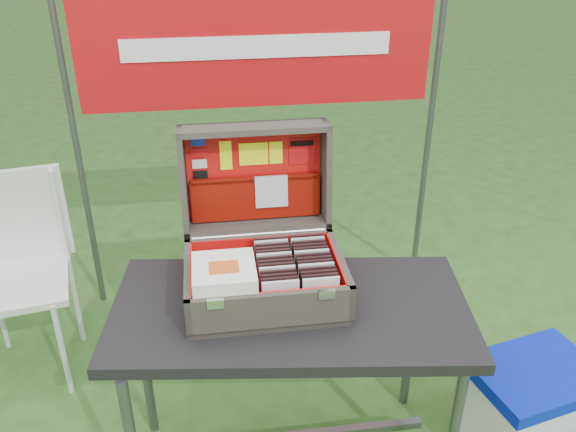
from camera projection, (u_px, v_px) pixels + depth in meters
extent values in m
cube|color=black|center=(290.00, 311.00, 1.99)|extent=(1.22, 0.72, 0.04)
cylinder|color=#59595B|center=(455.00, 427.00, 2.02)|extent=(0.04, 0.04, 0.69)
cylinder|color=#59595B|center=(145.00, 363.00, 2.30)|extent=(0.04, 0.04, 0.69)
cylinder|color=#59595B|center=(411.00, 338.00, 2.43)|extent=(0.04, 0.04, 0.69)
cube|color=#4C473C|center=(266.00, 295.00, 2.01)|extent=(0.52, 0.37, 0.02)
cube|color=#4C473C|center=(272.00, 313.00, 1.83)|extent=(0.52, 0.02, 0.14)
cube|color=#4C473C|center=(260.00, 253.00, 2.13)|extent=(0.52, 0.02, 0.14)
cube|color=#4C473C|center=(189.00, 287.00, 1.95)|extent=(0.02, 0.37, 0.14)
cube|color=#4C473C|center=(340.00, 274.00, 2.01)|extent=(0.02, 0.37, 0.14)
cube|color=red|center=(266.00, 292.00, 2.01)|extent=(0.47, 0.33, 0.01)
cube|color=silver|center=(215.00, 304.00, 1.77)|extent=(0.05, 0.01, 0.03)
cube|color=silver|center=(327.00, 294.00, 1.82)|extent=(0.05, 0.01, 0.03)
cylinder|color=silver|center=(259.00, 234.00, 2.11)|extent=(0.46, 0.02, 0.02)
cube|color=#4C473C|center=(254.00, 173.00, 2.16)|extent=(0.52, 0.06, 0.37)
cube|color=#4C473C|center=(254.00, 128.00, 2.04)|extent=(0.52, 0.14, 0.04)
cube|color=#4C473C|center=(257.00, 224.00, 2.17)|extent=(0.52, 0.14, 0.04)
cube|color=#4C473C|center=(183.00, 182.00, 2.08)|extent=(0.02, 0.18, 0.38)
cube|color=#4C473C|center=(326.00, 173.00, 2.14)|extent=(0.02, 0.18, 0.38)
cube|color=red|center=(254.00, 174.00, 2.15)|extent=(0.47, 0.04, 0.32)
cube|color=red|center=(271.00, 308.00, 1.84)|extent=(0.47, 0.01, 0.12)
cube|color=red|center=(260.00, 252.00, 2.12)|extent=(0.47, 0.01, 0.12)
cube|color=red|center=(193.00, 284.00, 1.95)|extent=(0.01, 0.33, 0.12)
cube|color=red|center=(336.00, 272.00, 2.01)|extent=(0.01, 0.33, 0.12)
cube|color=#750D04|center=(256.00, 198.00, 2.16)|extent=(0.45, 0.05, 0.15)
cube|color=#750D04|center=(255.00, 179.00, 2.13)|extent=(0.44, 0.02, 0.02)
cube|color=silver|center=(271.00, 191.00, 2.14)|extent=(0.11, 0.02, 0.12)
cube|color=#1933B2|center=(198.00, 141.00, 2.07)|extent=(0.05, 0.01, 0.03)
cube|color=red|center=(199.00, 153.00, 2.09)|extent=(0.05, 0.01, 0.03)
cube|color=white|center=(200.00, 164.00, 2.10)|extent=(0.05, 0.01, 0.03)
cube|color=black|center=(200.00, 175.00, 2.12)|extent=(0.05, 0.01, 0.03)
cube|color=#EBF813|center=(226.00, 155.00, 2.10)|extent=(0.04, 0.01, 0.10)
cube|color=#EBF813|center=(254.00, 154.00, 2.12)|extent=(0.10, 0.01, 0.08)
cube|color=#EBF813|center=(276.00, 153.00, 2.13)|extent=(0.05, 0.01, 0.08)
cube|color=red|center=(302.00, 151.00, 2.14)|extent=(0.09, 0.01, 0.09)
cube|color=black|center=(302.00, 143.00, 2.13)|extent=(0.08, 0.01, 0.02)
cube|color=silver|center=(281.00, 299.00, 1.86)|extent=(0.11, 0.01, 0.13)
cube|color=black|center=(280.00, 295.00, 1.87)|extent=(0.11, 0.01, 0.13)
cube|color=black|center=(279.00, 291.00, 1.89)|extent=(0.11, 0.01, 0.13)
cube|color=black|center=(278.00, 288.00, 1.91)|extent=(0.11, 0.01, 0.13)
cube|color=silver|center=(277.00, 284.00, 1.93)|extent=(0.11, 0.01, 0.13)
cube|color=black|center=(277.00, 280.00, 1.94)|extent=(0.11, 0.01, 0.13)
cube|color=black|center=(276.00, 277.00, 1.96)|extent=(0.11, 0.01, 0.13)
cube|color=black|center=(275.00, 273.00, 1.98)|extent=(0.11, 0.01, 0.13)
cube|color=silver|center=(274.00, 270.00, 2.00)|extent=(0.11, 0.01, 0.13)
cube|color=black|center=(273.00, 267.00, 2.01)|extent=(0.11, 0.01, 0.13)
cube|color=black|center=(273.00, 263.00, 2.03)|extent=(0.11, 0.01, 0.13)
cube|color=black|center=(272.00, 260.00, 2.05)|extent=(0.11, 0.01, 0.13)
cube|color=silver|center=(271.00, 257.00, 2.07)|extent=(0.11, 0.01, 0.13)
cube|color=black|center=(271.00, 254.00, 2.08)|extent=(0.11, 0.01, 0.13)
cube|color=silver|center=(321.00, 296.00, 1.87)|extent=(0.11, 0.01, 0.13)
cube|color=black|center=(319.00, 292.00, 1.89)|extent=(0.11, 0.01, 0.13)
cube|color=black|center=(318.00, 288.00, 1.91)|extent=(0.11, 0.01, 0.13)
cube|color=black|center=(317.00, 284.00, 1.92)|extent=(0.11, 0.01, 0.13)
cube|color=silver|center=(316.00, 281.00, 1.94)|extent=(0.11, 0.01, 0.13)
cube|color=black|center=(315.00, 277.00, 1.96)|extent=(0.11, 0.01, 0.13)
cube|color=black|center=(314.00, 274.00, 1.98)|extent=(0.11, 0.01, 0.13)
cube|color=black|center=(313.00, 270.00, 1.99)|extent=(0.11, 0.01, 0.13)
cube|color=silver|center=(311.00, 267.00, 2.01)|extent=(0.11, 0.01, 0.13)
cube|color=black|center=(310.00, 264.00, 2.03)|extent=(0.11, 0.01, 0.13)
cube|color=black|center=(309.00, 261.00, 2.05)|extent=(0.11, 0.01, 0.13)
cube|color=black|center=(308.00, 257.00, 2.07)|extent=(0.11, 0.01, 0.13)
cube|color=silver|center=(307.00, 254.00, 2.08)|extent=(0.11, 0.01, 0.13)
cube|color=black|center=(306.00, 251.00, 2.10)|extent=(0.11, 0.01, 0.13)
cube|color=white|center=(224.00, 277.00, 1.87)|extent=(0.19, 0.19, 0.00)
cube|color=white|center=(224.00, 276.00, 1.87)|extent=(0.19, 0.19, 0.00)
cube|color=white|center=(224.00, 275.00, 1.87)|extent=(0.19, 0.19, 0.00)
cube|color=white|center=(224.00, 273.00, 1.87)|extent=(0.19, 0.19, 0.00)
cube|color=white|center=(224.00, 272.00, 1.86)|extent=(0.19, 0.19, 0.00)
cube|color=white|center=(224.00, 271.00, 1.86)|extent=(0.19, 0.19, 0.00)
cube|color=white|center=(224.00, 269.00, 1.86)|extent=(0.19, 0.19, 0.00)
cube|color=white|center=(224.00, 268.00, 1.86)|extent=(0.19, 0.19, 0.00)
cube|color=white|center=(224.00, 266.00, 1.85)|extent=(0.19, 0.19, 0.00)
cube|color=#D85919|center=(224.00, 267.00, 1.84)|extent=(0.09, 0.07, 0.00)
cube|color=white|center=(527.00, 414.00, 2.30)|extent=(0.48, 0.40, 0.34)
cube|color=#051AB6|center=(537.00, 375.00, 2.21)|extent=(0.51, 0.43, 0.05)
cube|color=silver|center=(18.00, 285.00, 2.55)|extent=(0.47, 0.47, 0.03)
cube|color=silver|center=(18.00, 216.00, 2.61)|extent=(0.41, 0.10, 0.43)
cylinder|color=silver|center=(63.00, 350.00, 2.53)|extent=(0.02, 0.02, 0.46)
cylinder|color=silver|center=(76.00, 301.00, 2.83)|extent=(0.02, 0.02, 0.46)
cylinder|color=silver|center=(60.00, 215.00, 2.64)|extent=(0.02, 0.02, 0.43)
cube|color=#8B6247|center=(401.00, 315.00, 2.82)|extent=(0.35, 0.22, 0.35)
cylinder|color=#59595B|center=(77.00, 150.00, 2.82)|extent=(0.03, 0.03, 1.70)
cylinder|color=#59595B|center=(429.00, 132.00, 3.04)|extent=(0.03, 0.03, 1.70)
cube|color=#AD0D10|center=(258.00, 46.00, 2.71)|extent=(1.60, 0.02, 0.55)
cube|color=white|center=(258.00, 47.00, 2.70)|extent=(1.20, 0.00, 0.10)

